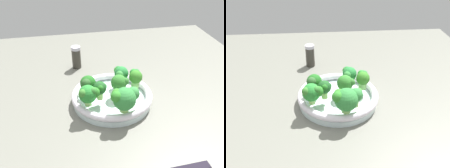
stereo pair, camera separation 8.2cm
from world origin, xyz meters
The scene contains 11 objects.
ground_plane centered at (0.00, 0.00, -1.25)cm, with size 130.00×130.00×2.50cm, color slate.
bowl centered at (3.33, 0.69, 2.10)cm, with size 26.01×26.01×4.11cm.
broccoli_floret_0 centered at (7.89, -6.96, 7.91)cm, with size 4.20×4.28×5.99cm.
broccoli_floret_1 centered at (-4.16, 1.83, 7.55)cm, with size 4.95×6.05×6.10cm.
broccoli_floret_2 centered at (-4.65, -4.85, 8.09)cm, with size 6.33×5.43×6.60cm.
broccoli_floret_3 centered at (-0.89, -2.31, 7.90)cm, with size 4.41×4.54×6.01cm.
broccoli_floret_4 centered at (7.42, 6.29, 7.31)cm, with size 4.74×5.35×5.59cm.
broccoli_floret_5 centered at (5.67, 0.73, 7.28)cm, with size 5.68×5.30×5.82cm.
broccoli_floret_6 centered at (11.47, 2.70, 7.69)cm, with size 4.37×5.12×5.88cm.
broccoli_floret_7 centered at (4.43, -9.52, 8.34)cm, with size 7.46×6.69×7.44cm.
pepper_shaker centered at (-5.75, 27.26, 4.59)cm, with size 3.69×3.69×9.08cm.
Camera 1 is at (-10.51, -67.60, 50.52)cm, focal length 42.05 mm.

